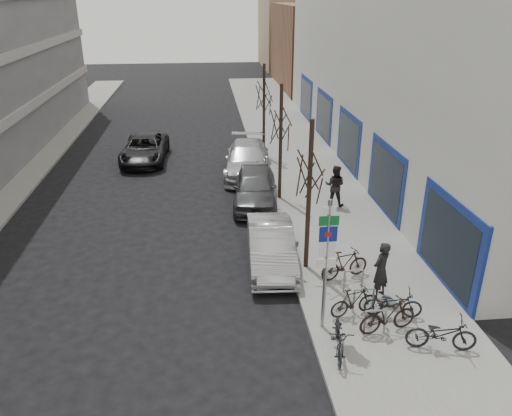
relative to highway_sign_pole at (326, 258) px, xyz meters
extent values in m
plane|color=black|center=(-2.40, 0.01, -2.46)|extent=(120.00, 120.00, 0.00)
cube|color=slate|center=(2.10, 10.01, -2.38)|extent=(5.00, 70.00, 0.15)
cube|color=brown|center=(10.60, 40.01, 1.54)|extent=(12.00, 14.00, 8.00)
cube|color=#937A5B|center=(11.10, 55.01, 2.04)|extent=(13.00, 12.00, 9.00)
cylinder|color=gray|center=(0.00, 0.01, -0.36)|extent=(0.10, 0.10, 4.20)
cube|color=white|center=(0.00, -0.02, 1.44)|extent=(0.35, 0.03, 0.22)
cube|color=#0C5926|center=(0.00, -0.02, 1.14)|extent=(0.55, 0.03, 0.28)
cube|color=navy|center=(0.00, -0.02, 0.74)|extent=(0.50, 0.03, 0.45)
cube|color=maroon|center=(0.00, -0.03, 0.74)|extent=(0.18, 0.02, 0.14)
cube|color=white|center=(0.00, -0.02, 0.29)|extent=(0.45, 0.03, 0.45)
cube|color=white|center=(0.00, -0.02, -0.16)|extent=(0.55, 0.03, 0.28)
cylinder|color=gray|center=(1.10, -0.49, -1.91)|extent=(0.06, 0.06, 0.80)
cylinder|color=gray|center=(1.70, -0.49, -1.91)|extent=(0.06, 0.06, 0.80)
cylinder|color=gray|center=(1.40, -0.49, -1.51)|extent=(0.60, 0.06, 0.06)
cylinder|color=gray|center=(1.10, 0.61, -1.91)|extent=(0.06, 0.06, 0.80)
cylinder|color=gray|center=(1.70, 0.61, -1.91)|extent=(0.06, 0.06, 0.80)
cylinder|color=gray|center=(1.40, 0.61, -1.51)|extent=(0.60, 0.06, 0.06)
cylinder|color=gray|center=(1.10, 1.71, -1.91)|extent=(0.06, 0.06, 0.80)
cylinder|color=gray|center=(1.70, 1.71, -1.91)|extent=(0.06, 0.06, 0.80)
cylinder|color=gray|center=(1.40, 1.71, -1.51)|extent=(0.60, 0.06, 0.06)
cylinder|color=black|center=(0.20, 3.51, 0.29)|extent=(0.16, 0.16, 5.50)
cylinder|color=black|center=(0.20, 10.01, 0.29)|extent=(0.16, 0.16, 5.50)
cylinder|color=black|center=(0.20, 16.51, 0.29)|extent=(0.16, 0.16, 5.50)
cylinder|color=gray|center=(-0.25, 3.01, -1.76)|extent=(0.05, 0.05, 1.10)
cube|color=#3F3F44|center=(-0.25, 3.01, -1.13)|extent=(0.10, 0.08, 0.18)
cylinder|color=gray|center=(-0.25, 8.51, -1.76)|extent=(0.05, 0.05, 1.10)
cube|color=#3F3F44|center=(-0.25, 8.51, -1.13)|extent=(0.10, 0.08, 0.18)
cylinder|color=gray|center=(-0.25, 14.01, -1.76)|extent=(0.05, 0.05, 1.10)
cube|color=#3F3F44|center=(-0.25, 14.01, -1.13)|extent=(0.10, 0.08, 0.18)
imported|color=black|center=(0.20, -1.12, -1.75)|extent=(0.90, 1.91, 1.12)
imported|color=black|center=(1.80, -0.40, -1.76)|extent=(1.87, 0.87, 1.09)
imported|color=black|center=(2.22, 0.30, -1.78)|extent=(1.81, 0.87, 1.06)
imported|color=black|center=(1.06, 0.49, -1.83)|extent=(1.65, 0.85, 0.96)
imported|color=black|center=(3.00, -1.29, -1.73)|extent=(1.99, 0.96, 1.16)
imported|color=black|center=(1.34, 2.59, -1.76)|extent=(1.87, 0.99, 1.09)
imported|color=#B2B2B7|center=(-1.00, 4.01, -1.70)|extent=(1.84, 4.67, 1.51)
imported|color=#49494E|center=(-1.00, 9.70, -1.63)|extent=(2.47, 5.05, 1.66)
imported|color=#B5B5BA|center=(-1.00, 13.88, -1.62)|extent=(2.99, 5.99, 1.67)
imported|color=black|center=(-6.77, 16.80, -1.72)|extent=(2.62, 5.36, 1.47)
imported|color=black|center=(2.17, 1.40, -1.35)|extent=(0.84, 0.79, 1.92)
imported|color=black|center=(2.56, 8.89, -1.35)|extent=(0.84, 0.74, 1.92)
camera|label=1|loc=(-3.17, -11.78, 6.78)|focal=35.00mm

